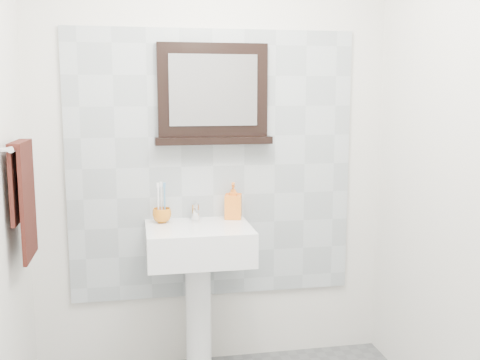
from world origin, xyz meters
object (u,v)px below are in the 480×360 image
pedestal_sink (199,259)px  toothbrush_cup (162,215)px  framed_mirror (213,97)px  hand_towel (23,191)px  soap_dispenser (233,201)px

pedestal_sink → toothbrush_cup: 0.31m
framed_mirror → hand_towel: bearing=-158.0°
toothbrush_cup → soap_dispenser: 0.40m
pedestal_sink → toothbrush_cup: (-0.18, 0.11, 0.22)m
toothbrush_cup → soap_dispenser: soap_dispenser is taller
pedestal_sink → toothbrush_cup: bearing=148.9°
soap_dispenser → hand_towel: hand_towel is taller
pedestal_sink → hand_towel: 0.96m
framed_mirror → hand_towel: (-0.94, -0.38, -0.43)m
toothbrush_cup → framed_mirror: bearing=14.3°
hand_towel → toothbrush_cup: bearing=25.2°
toothbrush_cup → soap_dispenser: bearing=3.8°
pedestal_sink → framed_mirror: bearing=59.7°
framed_mirror → toothbrush_cup: bearing=-165.7°
pedestal_sink → framed_mirror: (0.11, 0.19, 0.86)m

